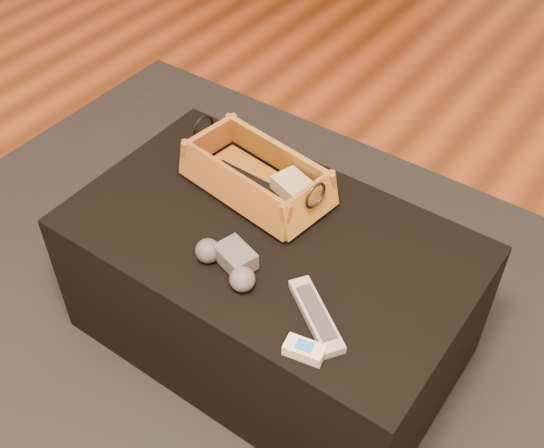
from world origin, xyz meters
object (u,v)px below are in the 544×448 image
Objects in this scene: ottoman at (270,290)px; cream_gadget at (304,350)px; wicker_basket at (257,177)px; tv_remote at (247,183)px; game_controller at (229,262)px; silver_remote at (316,315)px.

ottoman is 11.03× the size of cream_gadget.
ottoman is 0.30m from wicker_basket.
game_controller is at bearing -59.39° from tv_remote.
silver_remote is at bearing -31.81° from tv_remote.
cream_gadget is at bearing -42.80° from wicker_basket.
ottoman is 0.42m from cream_gadget.
silver_remote is at bearing 108.38° from cream_gadget.
tv_remote reaches higher than cream_gadget.
silver_remote is (0.38, -0.25, -0.01)m from tv_remote.
ottoman is 0.28m from game_controller.
game_controller reaches higher than cream_gadget.
game_controller is 2.07× the size of cream_gadget.
silver_remote is at bearing -0.44° from game_controller.
wicker_basket is 0.52m from cream_gadget.
ottoman is 5.33× the size of game_controller.
tv_remote is at bearing 118.55° from game_controller.
wicker_basket reaches higher than silver_remote.
silver_remote is 2.21× the size of cream_gadget.
game_controller reaches higher than tv_remote.
silver_remote is (0.35, -0.26, -0.04)m from wicker_basket.
game_controller is 0.24m from silver_remote.
tv_remote is at bearing -151.18° from wicker_basket.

